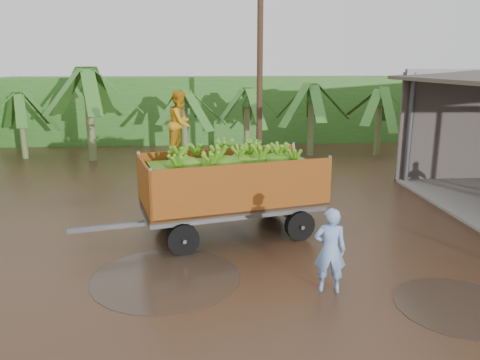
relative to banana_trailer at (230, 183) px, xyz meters
name	(u,v)px	position (x,y,z in m)	size (l,w,h in m)	color
ground	(293,243)	(1.49, -0.74, -1.36)	(100.00, 100.00, 0.00)	black
hedge_north	(206,109)	(-0.51, 15.26, 0.44)	(22.00, 3.00, 3.60)	#2D661E
banana_trailer	(230,183)	(0.00, 0.00, 0.00)	(6.29, 3.20, 3.66)	#C6681C
man_blue	(330,250)	(1.71, -3.27, -0.52)	(0.61, 0.40, 1.68)	#7CA1E2
utility_pole	(260,74)	(1.62, 7.71, 2.55)	(1.20, 0.24, 7.70)	#47301E
banana_plants	(145,134)	(-2.86, 6.12, 0.38)	(23.65, 20.23, 4.23)	#2D661E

